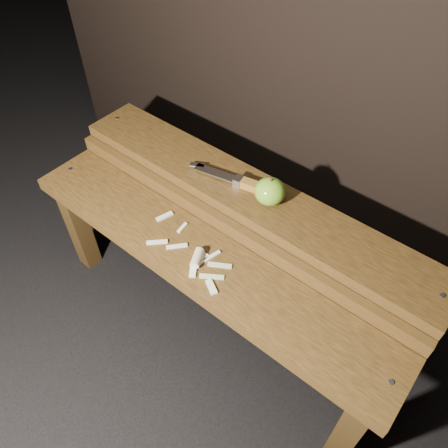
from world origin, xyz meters
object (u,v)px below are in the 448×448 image
Objects in this scene: knife at (249,184)px; apple at (270,191)px; bench_rear_tier at (246,212)px; bench_front_tier at (197,271)px.

apple is at bearing -6.46° from knife.
knife reaches higher than bench_rear_tier.
bench_front_tier is at bearing -88.37° from knife.
bench_front_tier is 13.58× the size of apple.
apple reaches higher than bench_front_tier.
apple reaches higher than knife.
bench_rear_tier reaches higher than bench_front_tier.
apple is (0.07, 0.00, 0.12)m from bench_rear_tier.
bench_rear_tier is 0.10m from knife.
bench_rear_tier is at bearing 90.00° from bench_front_tier.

